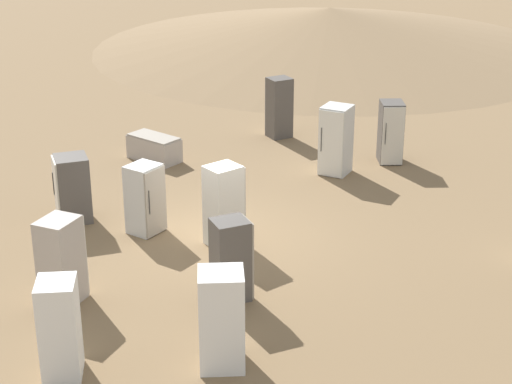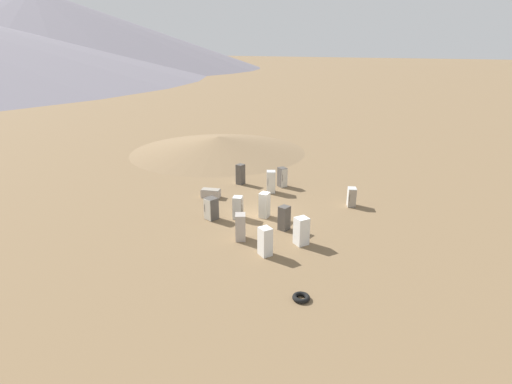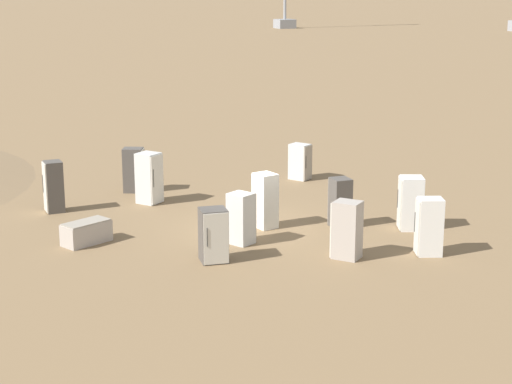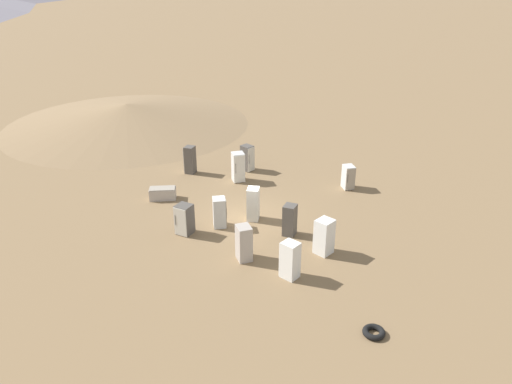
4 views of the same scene
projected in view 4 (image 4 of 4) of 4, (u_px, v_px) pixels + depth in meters
ground_plane at (249, 218)px, 26.49m from camera, size 1000.00×1000.00×0.00m
dirt_mound at (127, 114)px, 41.07m from camera, size 19.93×19.93×1.72m
discarded_fridge_0 at (324, 237)px, 22.99m from camera, size 0.96×0.95×1.72m
discarded_fridge_1 at (184, 219)px, 24.69m from camera, size 0.83×0.84×1.54m
discarded_fridge_2 at (190, 160)px, 31.69m from camera, size 0.65×0.65×1.78m
discarded_fridge_3 at (238, 167)px, 30.53m from camera, size 1.01×1.02×1.82m
discarded_fridge_4 at (290, 220)px, 24.55m from camera, size 0.60×0.71×1.62m
discarded_fridge_5 at (253, 204)px, 25.98m from camera, size 0.73×0.84×1.79m
discarded_fridge_6 at (348, 177)px, 29.62m from camera, size 0.91×0.97×1.43m
discarded_fridge_7 at (244, 243)px, 22.51m from camera, size 0.97×0.99×1.69m
discarded_fridge_8 at (290, 260)px, 21.22m from camera, size 0.90×0.82×1.70m
discarded_fridge_9 at (163, 193)px, 28.42m from camera, size 1.64×1.27×0.69m
discarded_fridge_10 at (220, 212)px, 25.33m from camera, size 0.90×0.90×1.58m
discarded_fridge_11 at (247, 158)px, 32.12m from camera, size 0.93×0.85×1.67m
scrap_tire at (374, 332)px, 18.20m from camera, size 0.84×0.84×0.22m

